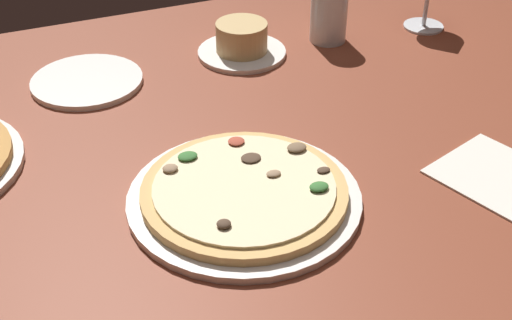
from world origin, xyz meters
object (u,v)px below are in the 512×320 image
Objects in this scene: ramekin_on_saucer at (242,42)px; water_glass at (329,15)px; pizza_main at (244,194)px; side_plate at (87,81)px.

water_glass reaches higher than ramekin_on_saucer.
ramekin_on_saucer is (14.95, 37.87, 1.15)cm from pizza_main.
water_glass is 0.63× the size of side_plate.
pizza_main is at bearing -73.02° from side_plate.
pizza_main is 2.62× the size of water_glass.
side_plate is at bearing 106.98° from pizza_main.
pizza_main is 48.84cm from water_glass.
ramekin_on_saucer is 26.60cm from side_plate.
ramekin_on_saucer reaches higher than pizza_main.
side_plate is at bearing 179.84° from ramekin_on_saucer.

